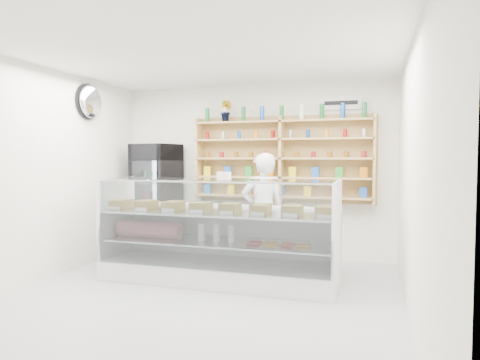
% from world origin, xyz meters
% --- Properties ---
extents(room, '(5.00, 5.00, 5.00)m').
position_xyz_m(room, '(0.00, 0.00, 1.40)').
color(room, '#9E9FA3').
rests_on(room, ground).
extents(display_counter, '(3.07, 0.92, 1.34)m').
position_xyz_m(display_counter, '(-0.03, 0.89, 0.36)').
color(display_counter, white).
rests_on(display_counter, floor).
extents(shop_worker, '(0.72, 0.61, 1.68)m').
position_xyz_m(shop_worker, '(0.40, 1.58, 0.84)').
color(shop_worker, silver).
rests_on(shop_worker, floor).
extents(drinks_cooler, '(0.76, 0.74, 1.84)m').
position_xyz_m(drinks_cooler, '(-1.59, 2.13, 0.92)').
color(drinks_cooler, black).
rests_on(drinks_cooler, floor).
extents(wall_shelving, '(2.84, 0.28, 1.33)m').
position_xyz_m(wall_shelving, '(0.50, 2.34, 1.59)').
color(wall_shelving, tan).
rests_on(wall_shelving, back_wall).
extents(potted_plant, '(0.23, 0.21, 0.34)m').
position_xyz_m(potted_plant, '(-0.42, 2.34, 2.37)').
color(potted_plant, '#1E6626').
rests_on(potted_plant, wall_shelving).
extents(security_mirror, '(0.15, 0.50, 0.50)m').
position_xyz_m(security_mirror, '(-2.17, 1.20, 2.45)').
color(security_mirror, silver).
rests_on(security_mirror, left_wall).
extents(wall_sign, '(0.62, 0.03, 0.20)m').
position_xyz_m(wall_sign, '(1.40, 2.47, 2.45)').
color(wall_sign, white).
rests_on(wall_sign, back_wall).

